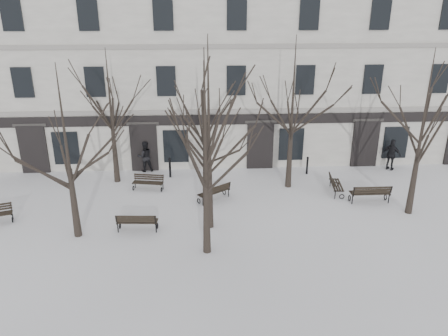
{
  "coord_description": "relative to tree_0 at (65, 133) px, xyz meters",
  "views": [
    {
      "loc": [
        -0.1,
        -17.15,
        9.62
      ],
      "look_at": [
        1.02,
        3.0,
        1.92
      ],
      "focal_mm": 35.0,
      "sensor_mm": 36.0,
      "label": 1
    }
  ],
  "objects": [
    {
      "name": "pedestrian_b",
      "position": [
        2.1,
        7.73,
        -4.68
      ],
      "size": [
        1.05,
        0.89,
        1.88
      ],
      "primitive_type": "imported",
      "rotation": [
        0.0,
        0.0,
        3.36
      ],
      "color": "black",
      "rests_on": "ground"
    },
    {
      "name": "ground",
      "position": [
        5.57,
        -0.06,
        -4.68
      ],
      "size": [
        100.0,
        100.0,
        0.0
      ],
      "primitive_type": "plane",
      "color": "white",
      "rests_on": "ground"
    },
    {
      "name": "tree_5",
      "position": [
        5.66,
        3.42,
        -0.25
      ],
      "size": [
        4.96,
        4.96,
        7.09
      ],
      "color": "black",
      "rests_on": "ground"
    },
    {
      "name": "bollard_b",
      "position": [
        11.75,
        6.73,
        -4.1
      ],
      "size": [
        0.14,
        0.14,
        1.09
      ],
      "color": "black",
      "rests_on": "ground"
    },
    {
      "name": "tree_0",
      "position": [
        0.0,
        0.0,
        0.0
      ],
      "size": [
        5.24,
        5.24,
        7.49
      ],
      "color": "black",
      "rests_on": "ground"
    },
    {
      "name": "bollard_a",
      "position": [
        3.64,
        6.65,
        -4.04
      ],
      "size": [
        0.15,
        0.15,
        1.19
      ],
      "color": "black",
      "rests_on": "ground"
    },
    {
      "name": "bench_3",
      "position": [
        2.56,
        4.91,
        -4.23
      ],
      "size": [
        1.73,
        0.88,
        0.83
      ],
      "rotation": [
        0.0,
        0.0,
        -0.18
      ],
      "color": "black",
      "rests_on": "ground"
    },
    {
      "name": "tree_3",
      "position": [
        15.51,
        1.37,
        0.21
      ],
      "size": [
        5.47,
        5.47,
        7.82
      ],
      "color": "black",
      "rests_on": "ground"
    },
    {
      "name": "tree_2",
      "position": [
        5.64,
        -1.63,
        0.42
      ],
      "size": [
        5.71,
        5.71,
        8.16
      ],
      "color": "black",
      "rests_on": "ground"
    },
    {
      "name": "tree_4",
      "position": [
        0.65,
        6.19,
        -0.03
      ],
      "size": [
        5.21,
        5.21,
        7.44
      ],
      "color": "black",
      "rests_on": "ground"
    },
    {
      "name": "bench_5",
      "position": [
        12.62,
        3.95,
        -4.2
      ],
      "size": [
        0.85,
        1.8,
        0.88
      ],
      "rotation": [
        0.0,
        0.0,
        1.44
      ],
      "color": "black",
      "rests_on": "ground"
    },
    {
      "name": "bench_2",
      "position": [
        14.02,
        2.6,
        -4.13
      ],
      "size": [
        2.0,
        0.74,
        1.01
      ],
      "rotation": [
        0.0,
        0.0,
        3.15
      ],
      "color": "black",
      "rests_on": "ground"
    },
    {
      "name": "bench_1",
      "position": [
        2.56,
        0.25,
        -4.19
      ],
      "size": [
        1.83,
        0.77,
        0.9
      ],
      "rotation": [
        0.0,
        0.0,
        3.08
      ],
      "color": "black",
      "rests_on": "ground"
    },
    {
      "name": "bench_4",
      "position": [
        6.12,
        3.29,
        -4.19
      ],
      "size": [
        1.79,
        1.55,
        0.9
      ],
      "rotation": [
        0.0,
        0.0,
        3.78
      ],
      "color": "black",
      "rests_on": "ground"
    },
    {
      "name": "tree_1",
      "position": [
        5.81,
        0.5,
        0.61
      ],
      "size": [
        5.93,
        5.93,
        8.47
      ],
      "color": "black",
      "rests_on": "ground"
    },
    {
      "name": "tree_6",
      "position": [
        10.27,
        4.9,
        0.4
      ],
      "size": [
        5.68,
        5.68,
        8.12
      ],
      "color": "black",
      "rests_on": "ground"
    },
    {
      "name": "building",
      "position": [
        5.57,
        12.9,
        0.84
      ],
      "size": [
        40.4,
        10.2,
        11.4
      ],
      "color": "beige",
      "rests_on": "ground"
    },
    {
      "name": "pedestrian_c",
      "position": [
        16.99,
        7.13,
        -4.68
      ],
      "size": [
        1.13,
        1.13,
        1.92
      ],
      "primitive_type": "imported",
      "rotation": [
        0.0,
        0.0,
        2.36
      ],
      "color": "black",
      "rests_on": "ground"
    }
  ]
}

